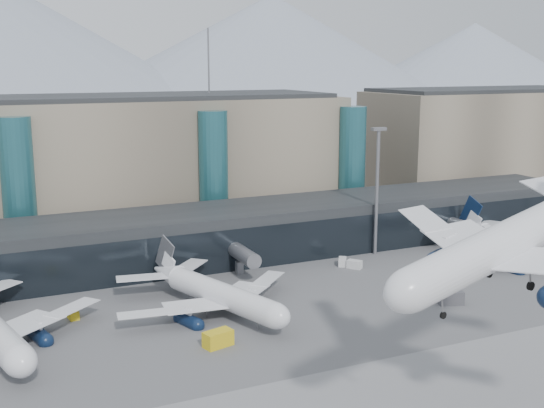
# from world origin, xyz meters

# --- Properties ---
(ground) EXTENTS (900.00, 900.00, 0.00)m
(ground) POSITION_xyz_m (0.00, 0.00, 0.00)
(ground) COLOR #515154
(ground) RESTS_ON ground
(concourse) EXTENTS (170.00, 27.00, 10.00)m
(concourse) POSITION_xyz_m (-0.02, 57.73, 4.97)
(concourse) COLOR black
(concourse) RESTS_ON ground
(terminal_main) EXTENTS (130.00, 30.00, 31.00)m
(terminal_main) POSITION_xyz_m (-25.00, 90.00, 15.44)
(terminal_main) COLOR gray
(terminal_main) RESTS_ON ground
(terminal_east) EXTENTS (70.00, 30.00, 31.00)m
(terminal_east) POSITION_xyz_m (95.00, 90.00, 15.44)
(terminal_east) COLOR gray
(terminal_east) RESTS_ON ground
(teal_towers) EXTENTS (116.40, 19.40, 46.00)m
(teal_towers) POSITION_xyz_m (-14.99, 74.01, 14.01)
(teal_towers) COLOR #256069
(teal_towers) RESTS_ON ground
(mountain_ridge) EXTENTS (910.00, 400.00, 110.00)m
(mountain_ridge) POSITION_xyz_m (15.97, 380.00, 45.74)
(mountain_ridge) COLOR gray
(mountain_ridge) RESTS_ON ground
(lightmast_mid) EXTENTS (3.00, 1.20, 25.60)m
(lightmast_mid) POSITION_xyz_m (30.00, 48.00, 14.42)
(lightmast_mid) COLOR slate
(lightmast_mid) RESTS_ON ground
(hero_jet) EXTENTS (36.69, 36.28, 11.85)m
(hero_jet) POSITION_xyz_m (6.78, -13.68, 21.66)
(hero_jet) COLOR silver
(hero_jet) RESTS_ON ground
(jet_parked_mid) EXTENTS (32.23, 34.03, 10.93)m
(jet_parked_mid) POSITION_xyz_m (-11.12, 32.31, 4.13)
(jet_parked_mid) COLOR silver
(jet_parked_mid) RESTS_ON ground
(jet_parked_right) EXTENTS (37.37, 37.01, 12.09)m
(jet_parked_right) POSITION_xyz_m (53.06, 32.32, 4.57)
(jet_parked_right) COLOR silver
(jet_parked_right) RESTS_ON ground
(veh_b) EXTENTS (1.60, 2.36, 1.28)m
(veh_b) POSITION_xyz_m (-31.22, 36.73, 0.64)
(veh_b) COLOR gold
(veh_b) RESTS_ON ground
(veh_c) EXTENTS (4.37, 3.20, 2.17)m
(veh_c) POSITION_xyz_m (24.79, 18.08, 1.09)
(veh_c) COLOR #454549
(veh_c) RESTS_ON ground
(veh_d) EXTENTS (2.63, 3.01, 1.52)m
(veh_d) POSITION_xyz_m (19.89, 43.75, 0.76)
(veh_d) COLOR silver
(veh_d) RESTS_ON ground
(veh_g) EXTENTS (2.82, 3.07, 1.55)m
(veh_g) POSITION_xyz_m (21.05, 41.27, 0.78)
(veh_g) COLOR silver
(veh_g) RESTS_ON ground
(veh_h) EXTENTS (4.39, 3.05, 2.20)m
(veh_h) POSITION_xyz_m (-14.87, 18.00, 1.10)
(veh_h) COLOR gold
(veh_h) RESTS_ON ground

